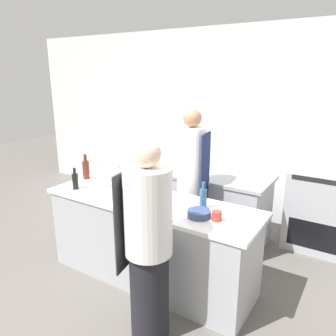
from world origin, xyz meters
name	(u,v)px	position (x,y,z in m)	size (l,w,h in m)	color
ground_plane	(151,277)	(0.00, 0.00, 0.00)	(16.00, 16.00, 0.00)	#605B56
wall_back	(232,125)	(0.00, 2.13, 1.40)	(8.00, 0.06, 2.80)	silver
prep_counter	(150,240)	(0.00, 0.00, 0.46)	(2.29, 0.71, 0.91)	#A8AAAF
pass_counter	(194,202)	(-0.11, 1.18, 0.46)	(2.01, 0.75, 0.91)	#A8AAAF
oven_range	(323,209)	(1.43, 1.73, 0.50)	(0.82, 0.70, 1.01)	#A8AAAF
chef_at_prep_near	(148,245)	(0.45, -0.65, 0.84)	(0.42, 0.40, 1.68)	black
chef_at_stove	(191,185)	(0.12, 0.67, 0.90)	(0.36, 0.34, 1.77)	black
bottle_olive_oil	(150,182)	(-0.19, 0.28, 0.99)	(0.06, 0.06, 0.21)	#19471E
bottle_vinegar	(104,178)	(-0.65, 0.04, 1.02)	(0.08, 0.08, 0.29)	silver
bottle_wine	(86,169)	(-1.05, 0.15, 1.03)	(0.08, 0.08, 0.31)	#5B2319
bottle_cooking_oil	(203,198)	(0.55, 0.10, 1.01)	(0.07, 0.07, 0.26)	#2D5175
bottle_sauce	(75,181)	(-0.88, -0.18, 1.00)	(0.07, 0.07, 0.24)	black
bowl_mixing_large	(199,214)	(0.61, -0.10, 0.94)	(0.21, 0.21, 0.06)	navy
bowl_prep_small	(149,193)	(-0.07, 0.08, 0.95)	(0.16, 0.16, 0.08)	tan
cup	(217,216)	(0.78, -0.08, 0.95)	(0.09, 0.09, 0.09)	#B2382D
cutting_board	(162,207)	(0.22, -0.09, 0.91)	(0.42, 0.18, 0.01)	white
stockpot	(185,165)	(-0.20, 1.06, 0.99)	(0.22, 0.22, 0.17)	#A8AAAF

